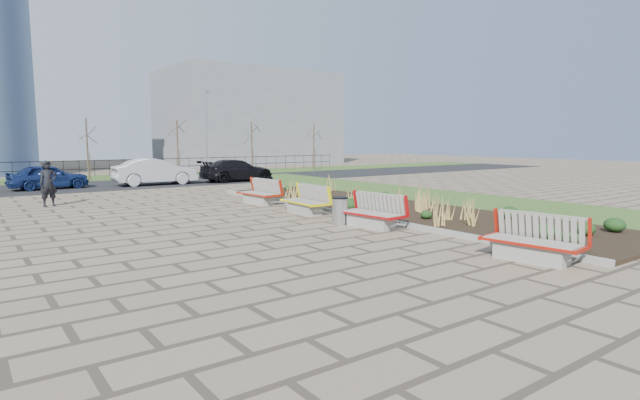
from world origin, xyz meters
TOP-DOWN VIEW (x-y plane):
  - ground at (0.00, 0.00)m, footprint 120.00×120.00m
  - planting_bed at (6.25, 5.00)m, footprint 4.50×18.00m
  - planting_curb at (3.92, 5.00)m, footprint 0.16×18.00m
  - grass_verge_near at (11.00, 5.00)m, footprint 5.00×38.00m
  - grass_verge_far at (0.00, 28.00)m, footprint 80.00×5.00m
  - road at (0.00, 22.00)m, footprint 80.00×7.00m
  - bench_a at (3.00, -2.70)m, footprint 1.17×2.20m
  - bench_b at (3.00, 2.47)m, footprint 1.11×2.18m
  - bench_c at (3.00, 6.03)m, footprint 0.99×2.14m
  - bench_d at (3.00, 9.36)m, footprint 1.08×2.17m
  - litter_bin at (2.62, 3.48)m, footprint 0.48×0.48m
  - pedestrian at (-4.04, 13.64)m, footprint 0.71×0.52m
  - car_blue at (-3.01, 21.38)m, footprint 4.03×1.96m
  - car_silver at (2.43, 20.56)m, footprint 4.73×1.80m
  - car_black at (7.43, 20.05)m, footprint 4.73×1.93m
  - tree_c at (0.00, 26.50)m, footprint 1.40×1.40m
  - tree_d at (6.00, 26.50)m, footprint 1.40×1.40m
  - tree_e at (12.00, 26.50)m, footprint 1.40×1.40m
  - tree_f at (18.00, 26.50)m, footprint 1.40×1.40m
  - lamp_east at (8.00, 26.00)m, footprint 0.24×0.60m
  - railing_fence at (0.00, 29.50)m, footprint 44.00×0.10m
  - building_grey at (20.00, 42.00)m, footprint 18.00×12.00m

SIDE VIEW (x-z plane):
  - ground at x=0.00m, z-range 0.00..0.00m
  - road at x=0.00m, z-range 0.00..0.02m
  - grass_verge_near at x=11.00m, z-range 0.00..0.04m
  - grass_verge_far at x=0.00m, z-range 0.00..0.04m
  - planting_bed at x=6.25m, z-range 0.00..0.10m
  - planting_curb at x=3.92m, z-range 0.00..0.15m
  - litter_bin at x=2.62m, z-range 0.00..0.84m
  - bench_a at x=3.00m, z-range 0.00..1.00m
  - bench_b at x=3.00m, z-range 0.00..1.00m
  - bench_c at x=3.00m, z-range 0.00..1.00m
  - bench_d at x=3.00m, z-range 0.00..1.00m
  - railing_fence at x=0.00m, z-range 0.04..1.24m
  - car_blue at x=-3.01m, z-range 0.02..1.35m
  - car_black at x=7.43m, z-range 0.02..1.39m
  - car_silver at x=2.43m, z-range 0.02..1.56m
  - pedestrian at x=-4.04m, z-range 0.00..1.82m
  - tree_c at x=0.00m, z-range 0.04..4.04m
  - tree_d at x=6.00m, z-range 0.04..4.04m
  - tree_e at x=12.00m, z-range 0.04..4.04m
  - tree_f at x=18.00m, z-range 0.04..4.04m
  - lamp_east at x=8.00m, z-range 0.04..6.04m
  - building_grey at x=20.00m, z-range 0.00..10.00m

